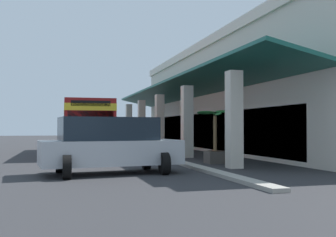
% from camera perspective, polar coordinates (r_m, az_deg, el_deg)
% --- Properties ---
extents(ground, '(120.00, 120.00, 0.00)m').
position_cam_1_polar(ground, '(27.67, 5.09, -4.66)').
color(ground, '#2D2D30').
extents(curb_strip, '(35.30, 0.50, 0.12)m').
position_cam_1_polar(curb_strip, '(26.89, -4.32, -4.62)').
color(curb_strip, '#9E998E').
rests_on(curb_strip, ground).
extents(plaza_building, '(29.72, 13.89, 7.65)m').
position_cam_1_polar(plaza_building, '(30.36, 13.82, 2.90)').
color(plaza_building, beige).
rests_on(plaza_building, ground).
extents(transit_bus, '(11.25, 2.97, 3.34)m').
position_cam_1_polar(transit_bus, '(25.66, -11.80, -0.75)').
color(transit_bus, maroon).
rests_on(transit_bus, ground).
extents(parked_suv_silver, '(3.04, 4.98, 1.97)m').
position_cam_1_polar(parked_suv_silver, '(14.09, -8.30, -3.72)').
color(parked_suv_silver, '#B2B5BA').
rests_on(parked_suv_silver, ground).
extents(pedestrian, '(0.50, 0.52, 1.67)m').
position_cam_1_polar(pedestrian, '(19.59, -9.00, -3.27)').
color(pedestrian, navy).
rests_on(pedestrian, ground).
extents(potted_palm, '(1.70, 1.57, 2.42)m').
position_cam_1_polar(potted_palm, '(18.18, 6.73, -4.36)').
color(potted_palm, '#4C4742').
rests_on(potted_palm, ground).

